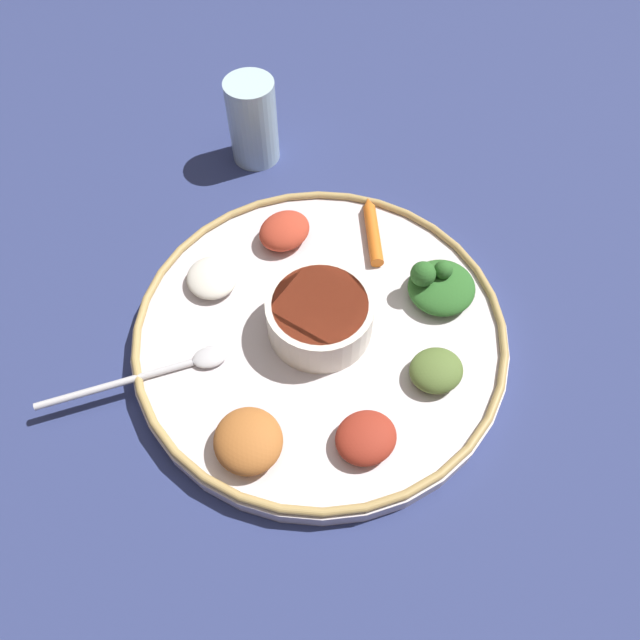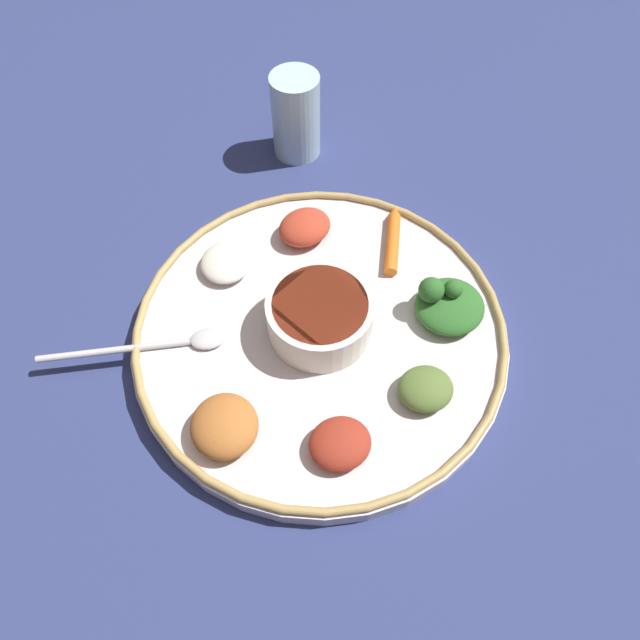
# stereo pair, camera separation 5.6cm
# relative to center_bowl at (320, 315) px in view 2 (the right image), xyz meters

# --- Properties ---
(ground_plane) EXTENTS (2.40, 2.40, 0.00)m
(ground_plane) POSITION_rel_center_bowl_xyz_m (0.00, 0.00, -0.04)
(ground_plane) COLOR navy
(platter) EXTENTS (0.37, 0.37, 0.02)m
(platter) POSITION_rel_center_bowl_xyz_m (0.00, 0.00, -0.03)
(platter) COLOR silver
(platter) RESTS_ON ground_plane
(platter_rim) EXTENTS (0.37, 0.37, 0.01)m
(platter_rim) POSITION_rel_center_bowl_xyz_m (0.00, 0.00, -0.02)
(platter_rim) COLOR tan
(platter_rim) RESTS_ON platter
(center_bowl) EXTENTS (0.10, 0.10, 0.04)m
(center_bowl) POSITION_rel_center_bowl_xyz_m (0.00, 0.00, 0.00)
(center_bowl) COLOR silver
(center_bowl) RESTS_ON platter
(spoon) EXTENTS (0.18, 0.06, 0.01)m
(spoon) POSITION_rel_center_bowl_xyz_m (0.15, -0.04, -0.02)
(spoon) COLOR silver
(spoon) RESTS_ON platter
(greens_pile) EXTENTS (0.09, 0.09, 0.05)m
(greens_pile) POSITION_rel_center_bowl_xyz_m (-0.12, 0.03, -0.01)
(greens_pile) COLOR #2D6628
(greens_pile) RESTS_ON platter
(carrot_near_spoon) EXTENTS (0.06, 0.09, 0.01)m
(carrot_near_spoon) POSITION_rel_center_bowl_xyz_m (-0.12, -0.07, -0.02)
(carrot_near_spoon) COLOR orange
(carrot_near_spoon) RESTS_ON platter
(mound_rice_white) EXTENTS (0.07, 0.07, 0.02)m
(mound_rice_white) POSITION_rel_center_bowl_xyz_m (0.06, -0.11, -0.01)
(mound_rice_white) COLOR silver
(mound_rice_white) RESTS_ON platter
(mound_berbere_red) EXTENTS (0.07, 0.06, 0.03)m
(mound_berbere_red) POSITION_rel_center_bowl_xyz_m (-0.03, -0.12, -0.01)
(mound_berbere_red) COLOR #B73D28
(mound_berbere_red) RESTS_ON platter
(mound_beet) EXTENTS (0.06, 0.05, 0.02)m
(mound_beet) POSITION_rel_center_bowl_xyz_m (0.03, 0.12, -0.01)
(mound_beet) COLOR maroon
(mound_beet) RESTS_ON platter
(mound_chickpea) EXTENTS (0.07, 0.07, 0.03)m
(mound_chickpea) POSITION_rel_center_bowl_xyz_m (0.12, 0.07, -0.01)
(mound_chickpea) COLOR #B2662D
(mound_chickpea) RESTS_ON platter
(mound_collards) EXTENTS (0.06, 0.05, 0.02)m
(mound_collards) POSITION_rel_center_bowl_xyz_m (-0.06, 0.11, -0.01)
(mound_collards) COLOR #567033
(mound_collards) RESTS_ON platter
(drinking_glass) EXTENTS (0.06, 0.06, 0.11)m
(drinking_glass) POSITION_rel_center_bowl_xyz_m (-0.09, -0.27, 0.00)
(drinking_glass) COLOR silver
(drinking_glass) RESTS_ON ground_plane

